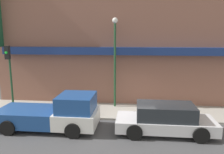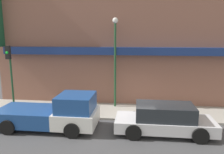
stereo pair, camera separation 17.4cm
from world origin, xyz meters
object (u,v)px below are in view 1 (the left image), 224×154
Objects in this scene: traffic_light at (9,67)px; fire_hydrant at (158,111)px; parked_car at (165,119)px; pickup_truck at (55,113)px; street_lamp at (115,53)px.

fire_hydrant is at bearing 0.04° from traffic_light.
parked_car is 1.18× the size of traffic_light.
pickup_truck reaches higher than fire_hydrant.
traffic_light is at bearing 149.33° from pickup_truck.
parked_car is 9.60m from traffic_light.
street_lamp is at bearing 52.06° from pickup_truck.
traffic_light is (-8.99, -0.01, 2.46)m from fire_hydrant.
pickup_truck is at bearing -127.29° from street_lamp.
street_lamp is (-2.82, 3.68, 3.00)m from parked_car.
fire_hydrant is at bearing 95.14° from parked_car.
traffic_light is at bearing 168.82° from parked_car.
parked_car is at bearing -52.55° from street_lamp.
parked_car is at bearing -12.51° from traffic_light.
pickup_truck is 8.11× the size of fire_hydrant.
pickup_truck is 1.28× the size of traffic_light.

